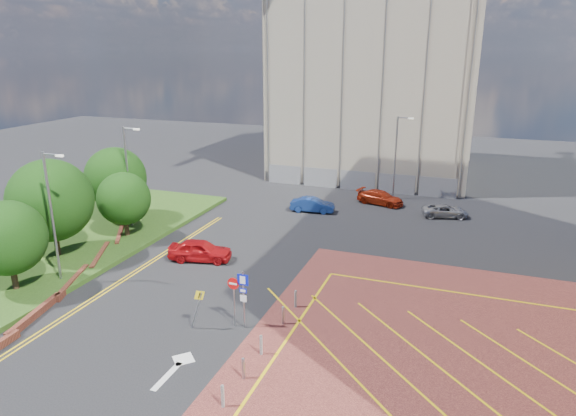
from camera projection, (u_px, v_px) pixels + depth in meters
The scene contains 20 objects.
ground at pixel (227, 335), 26.15m from camera, with size 140.00×140.00×0.00m, color black.
forecourt at pixel (527, 396), 21.58m from camera, with size 26.00×26.00×0.02m, color maroon.
grass_bed at pixel (42, 247), 37.36m from camera, with size 14.00×32.00×0.30m, color #264315.
retaining_wall at pixel (70, 282), 31.74m from camera, with size 6.06×20.33×0.40m.
tree_a at pixel (8, 238), 29.68m from camera, with size 4.40×4.40×5.41m.
tree_b at pixel (51, 200), 34.44m from camera, with size 5.60×5.60×6.74m.
tree_c at pixel (124, 199), 38.58m from camera, with size 4.00×4.00×4.90m.
tree_d at pixel (116, 178), 42.06m from camera, with size 5.00×5.00×6.08m.
lamp_left_near at pixel (52, 212), 30.62m from camera, with size 1.53×0.16×8.00m.
lamp_left_far at pixel (128, 173), 40.24m from camera, with size 1.53×0.16×8.00m.
lamp_back at pixel (396, 155), 48.66m from camera, with size 1.53×0.16×8.00m.
sign_cluster at pixel (240, 293), 26.36m from camera, with size 1.17×0.12×3.20m.
warning_sign at pixel (198, 305), 26.27m from camera, with size 0.81×0.43×2.24m.
bollard_row at pixel (255, 353), 23.77m from camera, with size 0.14×11.14×0.90m.
construction_building at pixel (380, 76), 58.79m from camera, with size 21.20×19.20×22.00m, color gray.
construction_fence at pixel (367, 182), 52.45m from camera, with size 21.60×0.06×2.00m, color gray.
car_red_left at pixel (200, 250), 35.25m from camera, with size 1.74×4.33×1.47m, color red.
car_blue_back at pixel (312, 205), 45.84m from camera, with size 1.36×3.90×1.29m, color navy.
car_red_back at pixel (380, 198), 48.08m from camera, with size 1.80×4.42×1.28m, color #9E230D.
car_silver_back at pixel (445, 211), 44.45m from camera, with size 1.81×3.92×1.09m, color #999AA0.
Camera 1 is at (10.79, -20.60, 13.96)m, focal length 32.00 mm.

